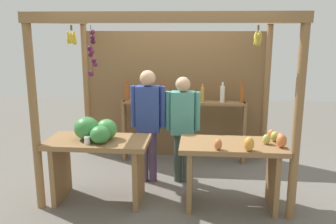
{
  "coord_description": "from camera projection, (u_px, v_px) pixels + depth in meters",
  "views": [
    {
      "loc": [
        0.43,
        -4.99,
        2.18
      ],
      "look_at": [
        0.0,
        -0.2,
        1.05
      ],
      "focal_mm": 39.34,
      "sensor_mm": 36.0,
      "label": 1
    }
  ],
  "objects": [
    {
      "name": "market_stall",
      "position": [
        172.0,
        81.0,
        5.5
      ],
      "size": [
        3.1,
        2.11,
        2.33
      ],
      "color": "olive",
      "rests_on": "ground"
    },
    {
      "name": "fruit_counter_left",
      "position": [
        98.0,
        148.0,
        4.55
      ],
      "size": [
        1.25,
        0.64,
        1.09
      ],
      "color": "olive",
      "rests_on": "ground"
    },
    {
      "name": "ground_plane",
      "position": [
        169.0,
        178.0,
        5.37
      ],
      "size": [
        12.0,
        12.0,
        0.0
      ],
      "primitive_type": "plane",
      "color": "slate",
      "rests_on": "ground"
    },
    {
      "name": "fruit_counter_right",
      "position": [
        234.0,
        160.0,
        4.43
      ],
      "size": [
        1.25,
        0.66,
        0.97
      ],
      "color": "olive",
      "rests_on": "ground"
    },
    {
      "name": "bottle_shelf_unit",
      "position": [
        183.0,
        113.0,
        5.9
      ],
      "size": [
        1.99,
        0.22,
        1.35
      ],
      "color": "olive",
      "rests_on": "ground"
    },
    {
      "name": "vendor_woman",
      "position": [
        183.0,
        121.0,
        5.08
      ],
      "size": [
        0.48,
        0.2,
        1.51
      ],
      "rotation": [
        0.0,
        0.0,
        0.18
      ],
      "color": "#394B41",
      "rests_on": "ground"
    },
    {
      "name": "vendor_man",
      "position": [
        148.0,
        116.0,
        5.08
      ],
      "size": [
        0.48,
        0.22,
        1.6
      ],
      "rotation": [
        0.0,
        0.0,
        -0.1
      ],
      "color": "#4F3C58",
      "rests_on": "ground"
    }
  ]
}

